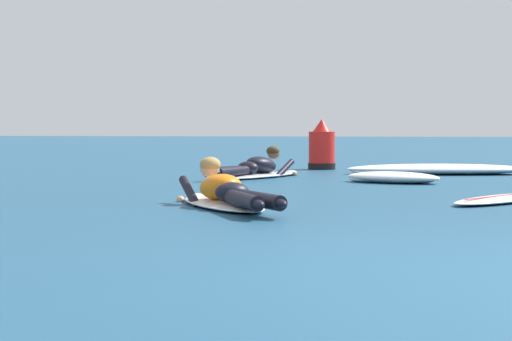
% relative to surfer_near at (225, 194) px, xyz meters
% --- Properties ---
extents(ground_plane, '(120.00, 120.00, 0.00)m').
position_rel_surfer_near_xyz_m(ground_plane, '(2.75, 6.26, -0.14)').
color(ground_plane, navy).
extents(surfer_near, '(1.61, 2.31, 0.54)m').
position_rel_surfer_near_xyz_m(surfer_near, '(0.00, 0.00, 0.00)').
color(surfer_near, white).
rests_on(surfer_near, ground).
extents(surfer_far, '(1.27, 2.56, 0.54)m').
position_rel_surfer_near_xyz_m(surfer_far, '(-0.71, 5.34, -0.00)').
color(surfer_far, silver).
rests_on(surfer_far, ground).
extents(drifting_surfboard, '(1.44, 1.92, 0.16)m').
position_rel_surfer_near_xyz_m(drifting_surfboard, '(2.77, 1.32, -0.10)').
color(drifting_surfboard, white).
rests_on(drifting_surfboard, ground).
extents(whitewater_mid_left, '(1.57, 1.19, 0.16)m').
position_rel_surfer_near_xyz_m(whitewater_mid_left, '(1.46, 4.47, -0.06)').
color(whitewater_mid_left, white).
rests_on(whitewater_mid_left, ground).
extents(whitewater_back, '(3.21, 1.47, 0.18)m').
position_rel_surfer_near_xyz_m(whitewater_back, '(2.11, 7.02, -0.06)').
color(whitewater_back, white).
rests_on(whitewater_back, ground).
extents(channel_marker_buoy, '(0.52, 0.52, 0.95)m').
position_rel_surfer_near_xyz_m(channel_marker_buoy, '(-0.04, 8.45, 0.23)').
color(channel_marker_buoy, red).
rests_on(channel_marker_buoy, ground).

